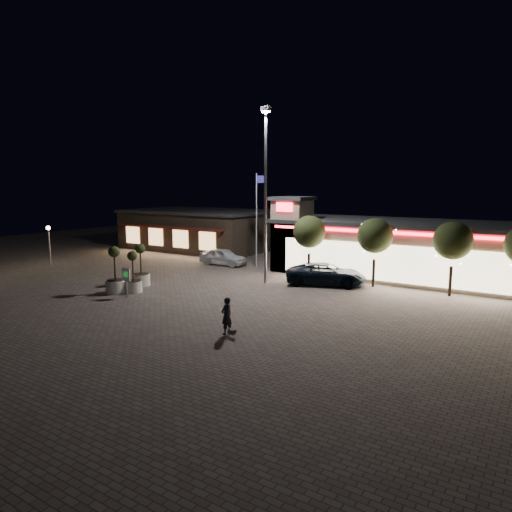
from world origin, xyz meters
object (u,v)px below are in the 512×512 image
Objects in this scene: white_sedan at (223,257)px; planter_mid at (115,279)px; pedestrian at (227,316)px; pickup_truck at (326,274)px; valet_sign at (126,277)px; planter_left at (141,273)px.

planter_mid reaches higher than white_sedan.
planter_mid is (-11.11, 2.74, 0.07)m from pedestrian.
pickup_truck is 11.33m from white_sedan.
valet_sign reaches higher than pickup_truck.
planter_mid is 1.64× the size of valet_sign.
pedestrian is 0.57× the size of planter_mid.
planter_mid is (0.51, -12.37, 0.22)m from white_sedan.
planter_left reaches higher than pedestrian.
planter_left is at bearing 178.62° from white_sedan.
planter_left is at bearing 104.57° from pickup_truck.
planter_left is 3.54m from valet_sign.
valet_sign reaches higher than white_sedan.
pedestrian is 12.55m from planter_left.
valet_sign is at bearing -57.62° from planter_left.
planter_left is at bearing -105.99° from pedestrian.
pickup_truck is at bearing 34.04° from planter_left.
planter_mid is at bearing 179.72° from white_sedan.
pickup_truck is at bearing 49.01° from valet_sign.
pedestrian is at bearing -13.88° from planter_mid.
pickup_truck is 3.13× the size of pedestrian.
pedestrian is at bearing -13.45° from valet_sign.
valet_sign is at bearing 119.54° from pickup_truck.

